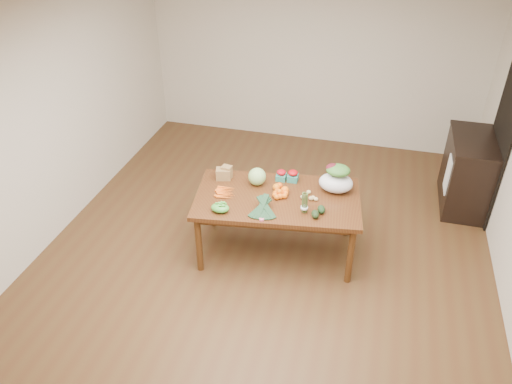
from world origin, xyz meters
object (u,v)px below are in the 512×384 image
(paper_bag, at_px, (223,173))
(mandarin_cluster, at_px, (279,193))
(cabbage, at_px, (257,177))
(salad_bag, at_px, (336,180))
(asparagus_bundle, at_px, (305,203))
(cabinet, at_px, (467,172))
(kale_bunch, at_px, (263,208))
(dining_table, at_px, (277,225))

(paper_bag, xyz_separation_m, mandarin_cluster, (0.69, -0.20, -0.03))
(cabbage, bearing_deg, paper_bag, 177.46)
(salad_bag, bearing_deg, mandarin_cluster, -154.59)
(mandarin_cluster, distance_m, asparagus_bundle, 0.39)
(paper_bag, bearing_deg, cabinet, 25.96)
(paper_bag, height_order, salad_bag, salad_bag)
(kale_bunch, bearing_deg, salad_bag, 35.62)
(cabbage, height_order, kale_bunch, cabbage)
(cabinet, height_order, paper_bag, cabinet)
(mandarin_cluster, bearing_deg, cabbage, 148.22)
(kale_bunch, bearing_deg, cabinet, 33.14)
(mandarin_cluster, bearing_deg, salad_bag, 25.41)
(dining_table, xyz_separation_m, cabinet, (2.11, 1.56, 0.10))
(cabbage, xyz_separation_m, asparagus_bundle, (0.60, -0.40, 0.03))
(paper_bag, bearing_deg, kale_bunch, -43.15)
(dining_table, bearing_deg, mandarin_cluster, 14.58)
(cabbage, distance_m, kale_bunch, 0.58)
(dining_table, xyz_separation_m, mandarin_cluster, (0.02, 0.01, 0.42))
(mandarin_cluster, bearing_deg, asparagus_bundle, -35.69)
(dining_table, bearing_deg, kale_bunch, -110.19)
(paper_bag, height_order, mandarin_cluster, paper_bag)
(cabbage, height_order, asparagus_bundle, asparagus_bundle)
(cabbage, relative_size, mandarin_cluster, 1.10)
(cabbage, distance_m, asparagus_bundle, 0.73)
(dining_table, xyz_separation_m, cabbage, (-0.28, 0.19, 0.47))
(cabbage, distance_m, mandarin_cluster, 0.35)
(cabinet, bearing_deg, asparagus_bundle, -135.11)
(paper_bag, bearing_deg, salad_bag, 3.16)
(paper_bag, bearing_deg, mandarin_cluster, -16.09)
(kale_bunch, xyz_separation_m, salad_bag, (0.66, 0.63, 0.06))
(asparagus_bundle, xyz_separation_m, salad_bag, (0.26, 0.49, 0.02))
(dining_table, distance_m, asparagus_bundle, 0.64)
(asparagus_bundle, distance_m, salad_bag, 0.55)
(dining_table, relative_size, salad_bag, 4.74)
(cabinet, bearing_deg, kale_bunch, -138.78)
(kale_bunch, relative_size, salad_bag, 1.08)
(paper_bag, xyz_separation_m, asparagus_bundle, (1.00, -0.42, 0.05))
(cabinet, height_order, cabbage, cabbage)
(dining_table, xyz_separation_m, asparagus_bundle, (0.33, -0.22, 0.50))
(dining_table, xyz_separation_m, salad_bag, (0.58, 0.28, 0.52))
(dining_table, bearing_deg, salad_bag, 17.25)
(cabinet, xyz_separation_m, asparagus_bundle, (-1.79, -1.78, 0.40))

